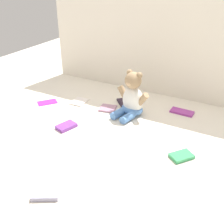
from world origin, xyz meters
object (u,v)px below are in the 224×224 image
Objects in this scene: book_case_1 at (108,108)px; book_case_4 at (182,156)px; teddy_bear at (132,99)px; book_case_7 at (124,102)px; book_case_6 at (66,126)px; book_case_3 at (47,102)px; book_case_2 at (46,192)px; book_case_0 at (182,112)px; book_case_5 at (79,102)px.

book_case_4 reaches higher than book_case_1.
teddy_bear is 0.18m from book_case_7.
book_case_4 reaches higher than book_case_7.
teddy_bear reaches higher than book_case_4.
teddy_bear is 0.42m from book_case_6.
book_case_3 is 1.18× the size of book_case_4.
book_case_7 is at bearing 155.62° from book_case_2.
book_case_1 is 0.91× the size of book_case_6.
book_case_5 is at bearing -72.88° from book_case_0.
teddy_bear is 0.49m from book_case_4.
book_case_0 is 0.38m from book_case_7.
book_case_3 is (-0.54, 0.64, -0.00)m from book_case_2.
book_case_0 is 0.71m from book_case_6.
book_case_6 is at bearing 27.36° from book_case_7.
teddy_bear reaches higher than book_case_0.
book_case_3 is 0.21m from book_case_5.
book_case_1 is at bearing 12.10° from book_case_4.
book_case_1 is 0.61m from book_case_4.
book_case_4 is 0.63m from book_case_7.
book_case_5 is (-0.64, -0.18, -0.00)m from book_case_0.
book_case_2 is at bearing 52.01° from book_case_7.
book_case_0 is at bearing -122.72° from book_case_3.
book_case_1 is at bearing -89.91° from book_case_6.
book_case_1 is 0.14m from book_case_7.
teddy_bear is 2.80× the size of book_case_1.
teddy_bear is at bearing 0.62° from book_case_5.
book_case_3 is 1.07× the size of book_case_7.
book_case_1 is at bearing -1.28° from book_case_5.
book_case_3 is at bearing -154.54° from teddy_bear.
book_case_3 is at bearing -16.22° from book_case_7.
book_case_6 is 0.46m from book_case_7.
teddy_bear is 1.96× the size of book_case_0.
book_case_5 is (0.18, 0.11, 0.00)m from book_case_3.
book_case_6 is (-0.25, -0.32, -0.09)m from teddy_bear.
book_case_6 is (0.30, -0.20, 0.01)m from book_case_3.
book_case_1 is at bearing -161.57° from teddy_bear.
book_case_2 is at bearing 168.12° from book_case_3.
book_case_6 is at bearing 41.62° from book_case_4.
teddy_bear is 2.59× the size of book_case_4.
book_case_3 is (-0.83, -0.29, -0.00)m from book_case_0.
book_case_3 is at bearing 28.65° from book_case_4.
book_case_0 is at bearing 144.47° from book_case_7.
book_case_7 is (-0.49, 0.39, -0.00)m from book_case_4.
book_case_7 is (-0.10, 0.11, -0.09)m from teddy_bear.
book_case_7 reaches higher than book_case_5.
book_case_6 is (0.12, -0.30, 0.00)m from book_case_5.
book_case_5 is (-0.77, 0.26, -0.00)m from book_case_4.
book_case_3 is at bearing -152.61° from book_case_5.
book_case_3 is 1.10× the size of book_case_5.
book_case_7 reaches higher than book_case_1.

